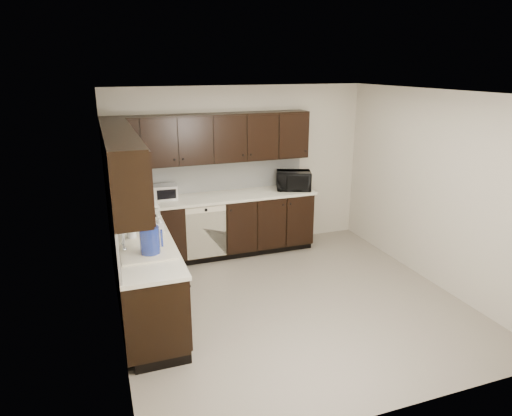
{
  "coord_description": "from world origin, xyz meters",
  "views": [
    {
      "loc": [
        -2.09,
        -4.58,
        2.78
      ],
      "look_at": [
        -0.24,
        0.6,
        1.05
      ],
      "focal_mm": 32.0,
      "sensor_mm": 36.0,
      "label": 1
    }
  ],
  "objects_px": {
    "sink": "(147,254)",
    "microwave": "(294,181)",
    "storage_bin": "(135,212)",
    "blue_pitcher": "(150,241)",
    "toaster_oven": "(165,192)"
  },
  "relations": [
    {
      "from": "microwave",
      "to": "storage_bin",
      "type": "distance_m",
      "value": 2.54
    },
    {
      "from": "microwave",
      "to": "blue_pitcher",
      "type": "bearing_deg",
      "value": -123.46
    },
    {
      "from": "sink",
      "to": "storage_bin",
      "type": "xyz_separation_m",
      "value": [
        -0.02,
        0.98,
        0.16
      ]
    },
    {
      "from": "blue_pitcher",
      "to": "sink",
      "type": "bearing_deg",
      "value": 104.28
    },
    {
      "from": "sink",
      "to": "storage_bin",
      "type": "distance_m",
      "value": 1.0
    },
    {
      "from": "microwave",
      "to": "blue_pitcher",
      "type": "distance_m",
      "value": 3.02
    },
    {
      "from": "sink",
      "to": "microwave",
      "type": "xyz_separation_m",
      "value": [
        2.43,
        1.66,
        0.2
      ]
    },
    {
      "from": "toaster_oven",
      "to": "storage_bin",
      "type": "relative_size",
      "value": 0.63
    },
    {
      "from": "sink",
      "to": "toaster_oven",
      "type": "bearing_deg",
      "value": 74.86
    },
    {
      "from": "sink",
      "to": "microwave",
      "type": "distance_m",
      "value": 2.95
    },
    {
      "from": "sink",
      "to": "storage_bin",
      "type": "relative_size",
      "value": 1.55
    },
    {
      "from": "toaster_oven",
      "to": "microwave",
      "type": "bearing_deg",
      "value": -0.5
    },
    {
      "from": "microwave",
      "to": "storage_bin",
      "type": "bearing_deg",
      "value": -145.42
    },
    {
      "from": "sink",
      "to": "toaster_oven",
      "type": "xyz_separation_m",
      "value": [
        0.48,
        1.79,
        0.16
      ]
    },
    {
      "from": "storage_bin",
      "to": "blue_pitcher",
      "type": "distance_m",
      "value": 1.16
    }
  ]
}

